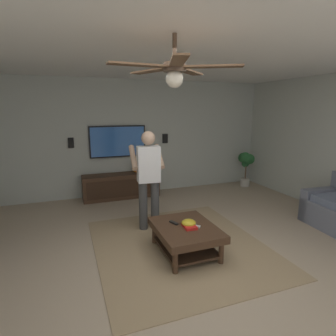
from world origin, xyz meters
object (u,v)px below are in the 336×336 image
(potted_plant_tall, at_px, (246,162))
(bowl, at_px, (189,223))
(tv, at_px, (118,141))
(remote_black, at_px, (174,223))
(person_standing, at_px, (148,175))
(media_console, at_px, (121,186))
(wall_speaker_left, at_px, (165,138))
(wall_speaker_right, at_px, (71,143))
(remote_white, at_px, (195,226))
(ceiling_fan, at_px, (174,70))
(book, at_px, (189,226))
(vase_round, at_px, (137,168))
(coffee_table, at_px, (185,233))

(potted_plant_tall, height_order, bowl, potted_plant_tall)
(tv, relative_size, remote_black, 8.49)
(person_standing, bearing_deg, potted_plant_tall, -56.65)
(media_console, xyz_separation_m, wall_speaker_left, (0.25, -1.15, 1.01))
(wall_speaker_right, bearing_deg, person_standing, -151.51)
(remote_white, relative_size, wall_speaker_right, 0.68)
(wall_speaker_left, relative_size, ceiling_fan, 0.19)
(remote_white, xyz_separation_m, wall_speaker_left, (3.10, -0.68, 0.87))
(bowl, distance_m, book, 0.06)
(media_console, bearing_deg, book, 7.71)
(vase_round, bearing_deg, bowl, -179.40)
(media_console, height_order, wall_speaker_right, wall_speaker_right)
(remote_white, height_order, wall_speaker_left, wall_speaker_left)
(coffee_table, bearing_deg, wall_speaker_right, 24.20)
(bowl, relative_size, ceiling_fan, 0.17)
(coffee_table, bearing_deg, vase_round, -0.28)
(coffee_table, bearing_deg, ceiling_fan, 148.52)
(book, height_order, ceiling_fan, ceiling_fan)
(person_standing, relative_size, book, 7.45)
(media_console, bearing_deg, potted_plant_tall, 86.72)
(wall_speaker_left, distance_m, ceiling_fan, 4.20)
(remote_black, bearing_deg, person_standing, 168.77)
(person_standing, bearing_deg, coffee_table, -160.56)
(remote_white, bearing_deg, wall_speaker_left, -57.16)
(book, relative_size, wall_speaker_left, 1.00)
(coffee_table, relative_size, potted_plant_tall, 1.10)
(vase_round, bearing_deg, wall_speaker_right, 79.66)
(remote_black, xyz_separation_m, vase_round, (2.65, -0.13, 0.25))
(person_standing, xyz_separation_m, potted_plant_tall, (1.64, -3.09, -0.29))
(bowl, bearing_deg, person_standing, 16.24)
(tv, distance_m, wall_speaker_left, 1.15)
(coffee_table, height_order, remote_black, remote_black)
(tv, xyz_separation_m, book, (-3.08, -0.38, -0.84))
(media_console, distance_m, bowl, 2.82)
(person_standing, height_order, bowl, person_standing)
(media_console, distance_m, wall_speaker_left, 1.55)
(tv, bearing_deg, remote_black, 4.65)
(coffee_table, xyz_separation_m, person_standing, (0.96, 0.24, 0.64))
(remote_white, distance_m, book, 0.08)
(remote_white, xyz_separation_m, vase_round, (2.85, 0.10, 0.25))
(person_standing, bearing_deg, tv, 8.66)
(remote_white, distance_m, vase_round, 2.86)
(person_standing, bearing_deg, remote_white, -155.67)
(potted_plant_tall, bearing_deg, remote_white, 134.16)
(tv, bearing_deg, remote_white, 8.57)
(coffee_table, height_order, vase_round, vase_round)
(potted_plant_tall, relative_size, wall_speaker_right, 4.13)
(potted_plant_tall, height_order, wall_speaker_left, wall_speaker_left)
(bowl, relative_size, remote_white, 1.33)
(book, height_order, vase_round, vase_round)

